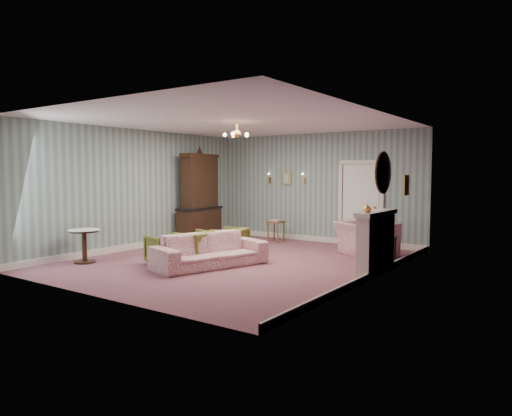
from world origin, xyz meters
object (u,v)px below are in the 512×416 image
Objects in this scene: fireplace at (376,243)px; olive_chair_b at (197,245)px; sofa_chintz at (210,245)px; wingback_chair at (366,233)px; olive_chair_a at (165,248)px; side_table_black at (387,249)px; dresser at (200,195)px; olive_chair_c at (230,240)px; coffee_table at (378,248)px; pedestal_table at (84,246)px.

olive_chair_b is at bearing -163.01° from fireplace.
sofa_chintz is 1.94× the size of wingback_chair.
olive_chair_a is 4.42m from wingback_chair.
side_table_black is at bearing 142.44° from olive_chair_a.
dresser reaches higher than sofa_chintz.
wingback_chair reaches higher than olive_chair_c.
pedestal_table is (-4.73, -4.02, 0.14)m from coffee_table.
sofa_chintz is (0.46, -1.23, 0.09)m from olive_chair_c.
pedestal_table is at bearing -45.07° from olive_chair_a.
olive_chair_a reaches higher than coffee_table.
olive_chair_a is 0.27× the size of dresser.
side_table_black is at bearing 99.78° from fireplace.
pedestal_table is at bearing -144.87° from side_table_black.
wingback_chair is at bearing 140.93° from side_table_black.
sofa_chintz is 3.60m from wingback_chair.
pedestal_table is (-1.92, -2.39, 0.00)m from olive_chair_c.
pedestal_table is (-4.42, -4.13, -0.16)m from wingback_chair.
dresser is 4.50× the size of side_table_black.
side_table_black is 6.23m from pedestal_table.
olive_chair_c is 0.99× the size of pedestal_table.
wingback_chair is (2.50, 1.74, 0.16)m from olive_chair_c.
olive_chair_a is at bearing -158.28° from fireplace.
fireplace is 5.81m from pedestal_table.
fireplace is (3.83, 1.53, 0.25)m from olive_chair_a.
side_table_black is (2.72, 2.42, -0.16)m from sofa_chintz.
olive_chair_b is at bearing 35.01° from pedestal_table.
olive_chair_a is 4.13m from fireplace.
wingback_chair reaches higher than olive_chair_a.
sofa_chintz is at bearing 83.19° from wingback_chair.
wingback_chair is (2.53, 2.81, 0.14)m from olive_chair_b.
coffee_table is (0.32, -0.11, -0.30)m from wingback_chair.
sofa_chintz reaches higher than coffee_table.
fireplace reaches higher than side_table_black.
fireplace is 1.75× the size of coffee_table.
olive_chair_a is 0.84× the size of coffee_table.
olive_chair_c is at bearing -38.96° from dresser.
olive_chair_b is (0.41, 0.48, 0.03)m from olive_chair_a.
side_table_black is (0.36, -0.44, 0.07)m from coffee_table.
wingback_chair is at bearing 43.10° from pedestal_table.
dresser reaches higher than pedestal_table.
side_table_black is at bearing 35.13° from pedestal_table.
sofa_chintz reaches higher than olive_chair_b.
olive_chair_c is 0.50× the size of fireplace.
dresser reaches higher than fireplace.
side_table_black is at bearing -50.62° from coffee_table.
dresser reaches higher than wingback_chair.
olive_chair_b reaches higher than side_table_black.
wingback_chair is (2.94, 3.29, 0.17)m from olive_chair_a.
coffee_table is (4.94, 0.26, -1.05)m from dresser.
olive_chair_c is 0.28× the size of dresser.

